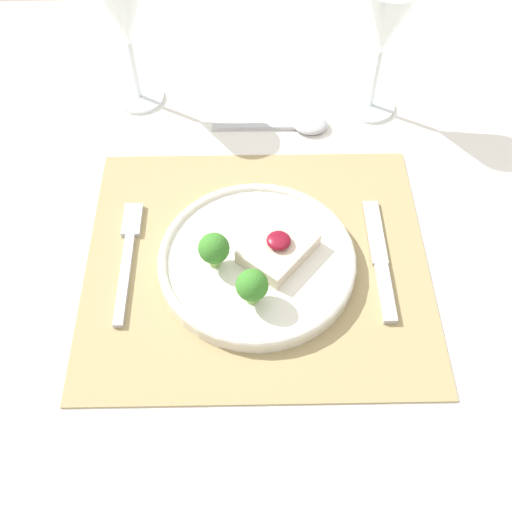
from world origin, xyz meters
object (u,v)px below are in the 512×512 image
(fork, at_px, (128,252))
(spoon, at_px, (299,125))
(wine_glass_far, at_px, (124,17))
(dinner_plate, at_px, (256,260))
(wine_glass_near, at_px, (386,26))
(knife, at_px, (381,266))

(fork, height_order, spoon, spoon)
(spoon, distance_m, wine_glass_far, 0.29)
(spoon, height_order, wine_glass_far, wine_glass_far)
(spoon, bearing_deg, dinner_plate, -108.74)
(fork, distance_m, spoon, 0.32)
(fork, height_order, wine_glass_near, wine_glass_near)
(fork, height_order, knife, knife)
(spoon, xyz_separation_m, wine_glass_far, (-0.24, 0.07, 0.13))
(spoon, relative_size, wine_glass_far, 0.87)
(wine_glass_near, height_order, wine_glass_far, same)
(knife, relative_size, spoon, 1.08)
(fork, bearing_deg, wine_glass_far, 92.89)
(fork, xyz_separation_m, wine_glass_far, (-0.02, 0.30, 0.13))
(dinner_plate, height_order, wine_glass_far, wine_glass_far)
(fork, xyz_separation_m, wine_glass_near, (0.34, 0.27, 0.13))
(dinner_plate, bearing_deg, fork, 172.06)
(knife, distance_m, wine_glass_far, 0.48)
(fork, relative_size, spoon, 1.08)
(wine_glass_near, bearing_deg, dinner_plate, -121.15)
(knife, relative_size, wine_glass_far, 0.94)
(spoon, distance_m, wine_glass_near, 0.18)
(knife, bearing_deg, spoon, 110.06)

